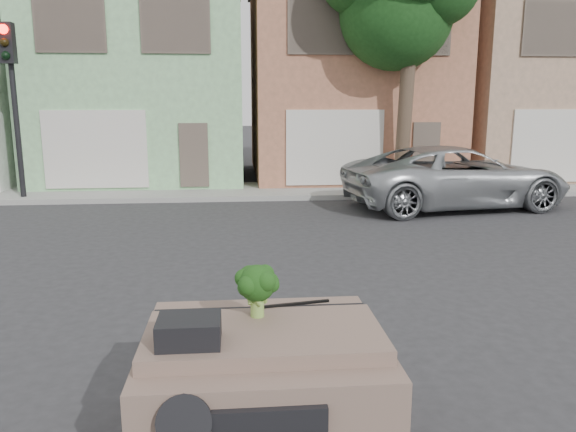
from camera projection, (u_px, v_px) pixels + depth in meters
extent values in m
plane|color=#303033|center=(254.00, 315.00, 7.83)|extent=(120.00, 120.00, 0.00)
cube|color=gray|center=(244.00, 191.00, 18.06)|extent=(40.00, 3.00, 0.15)
cube|color=#8EC88C|center=(146.00, 78.00, 20.90)|extent=(7.20, 8.20, 7.55)
cube|color=#AC6C50|center=(345.00, 78.00, 21.56)|extent=(7.20, 8.20, 7.55)
cube|color=tan|center=(531.00, 79.00, 22.23)|extent=(7.20, 8.20, 7.55)
imported|color=#A7ABAF|center=(454.00, 207.00, 15.71)|extent=(6.52, 3.71, 1.72)
cube|color=black|center=(14.00, 114.00, 16.00)|extent=(0.40, 0.40, 5.10)
cube|color=#184016|center=(407.00, 56.00, 16.97)|extent=(4.40, 4.00, 8.50)
cube|color=#745C4F|center=(264.00, 384.00, 4.79)|extent=(2.00, 1.80, 1.12)
cube|color=black|center=(189.00, 331.00, 4.26)|extent=(0.48, 0.38, 0.20)
cube|color=black|center=(292.00, 304.00, 5.07)|extent=(0.69, 0.15, 0.02)
cube|color=#15370F|center=(257.00, 290.00, 4.77)|extent=(0.50, 0.50, 0.47)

